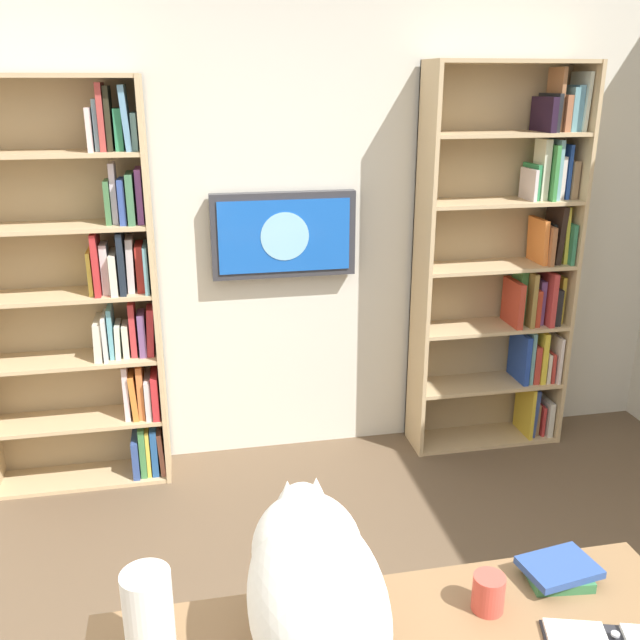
# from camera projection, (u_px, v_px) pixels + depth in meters

# --- Properties ---
(wall_back) EXTENTS (4.52, 0.06, 2.70)m
(wall_back) POSITION_uv_depth(u_px,v_px,m) (285.00, 214.00, 3.69)
(wall_back) COLOR silver
(wall_back) RESTS_ON ground
(bookshelf_left) EXTENTS (0.87, 0.28, 2.12)m
(bookshelf_left) POSITION_uv_depth(u_px,v_px,m) (512.00, 266.00, 3.86)
(bookshelf_left) COLOR tan
(bookshelf_left) RESTS_ON ground
(bookshelf_right) EXTENTS (0.90, 0.28, 2.05)m
(bookshelf_right) POSITION_uv_depth(u_px,v_px,m) (88.00, 296.00, 3.45)
(bookshelf_right) COLOR tan
(bookshelf_right) RESTS_ON ground
(wall_mounted_tv) EXTENTS (0.76, 0.07, 0.45)m
(wall_mounted_tv) POSITION_uv_depth(u_px,v_px,m) (284.00, 235.00, 3.63)
(wall_mounted_tv) COLOR #333338
(cat) EXTENTS (0.31, 0.68, 0.37)m
(cat) POSITION_uv_depth(u_px,v_px,m) (314.00, 587.00, 1.53)
(cat) COLOR white
(cat) RESTS_ON desk
(paper_towel_roll) EXTENTS (0.11, 0.11, 0.24)m
(paper_towel_roll) POSITION_uv_depth(u_px,v_px,m) (149.00, 620.00, 1.53)
(paper_towel_roll) COLOR white
(paper_towel_roll) RESTS_ON desk
(coffee_mug) EXTENTS (0.08, 0.08, 0.10)m
(coffee_mug) POSITION_uv_depth(u_px,v_px,m) (488.00, 593.00, 1.72)
(coffee_mug) COLOR #D84C3F
(coffee_mug) RESTS_ON desk
(desk_book_stack) EXTENTS (0.21, 0.16, 0.05)m
(desk_book_stack) POSITION_uv_depth(u_px,v_px,m) (558.00, 571.00, 1.83)
(desk_book_stack) COLOR #387A47
(desk_book_stack) RESTS_ON desk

